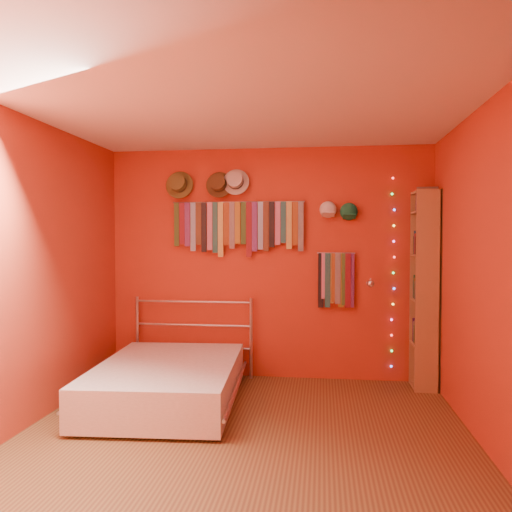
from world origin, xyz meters
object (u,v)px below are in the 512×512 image
at_px(tie_rack, 237,224).
at_px(reading_lamp, 370,283).
at_px(bookshelf, 429,288).
at_px(bed, 168,381).

height_order(tie_rack, reading_lamp, tie_rack).
relative_size(bookshelf, bed, 1.08).
distance_m(reading_lamp, bookshelf, 0.58).
bearing_deg(tie_rack, bed, -117.20).
distance_m(tie_rack, reading_lamp, 1.54).
xyz_separation_m(tie_rack, bookshelf, (1.98, -0.15, -0.66)).
bearing_deg(tie_rack, reading_lamp, -7.49).
bearing_deg(bookshelf, reading_lamp, -177.13).
height_order(bookshelf, bed, bookshelf).
distance_m(tie_rack, bookshelf, 2.09).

